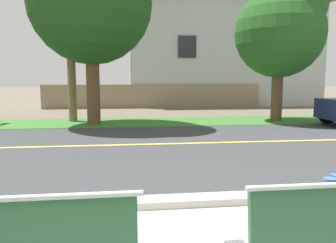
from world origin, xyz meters
TOP-DOWN VIEW (x-y plane):
  - ground_plane at (0.00, 8.00)m, footprint 140.00×140.00m
  - curb_edge at (0.00, 2.35)m, footprint 44.00×0.30m
  - street_asphalt at (0.00, 6.50)m, footprint 52.00×8.00m
  - road_centre_line at (0.00, 6.50)m, footprint 48.00×0.14m
  - far_verge_grass at (0.00, 11.05)m, footprint 48.00×2.80m
  - shade_tree_centre at (5.69, 10.73)m, footprint 3.50×3.50m
  - garden_wall at (1.15, 17.77)m, footprint 13.00×0.36m
  - house_across_street at (5.93, 20.97)m, footprint 13.33×6.91m

SIDE VIEW (x-z plane):
  - ground_plane at x=0.00m, z-range 0.00..0.00m
  - street_asphalt at x=0.00m, z-range 0.00..0.01m
  - far_verge_grass at x=0.00m, z-range 0.00..0.02m
  - road_centre_line at x=0.00m, z-range 0.01..0.01m
  - curb_edge at x=0.00m, z-range 0.00..0.11m
  - garden_wall at x=1.15m, z-range 0.00..1.40m
  - house_across_street at x=5.93m, z-range 0.05..7.24m
  - shade_tree_centre at x=5.69m, z-range 0.86..6.63m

